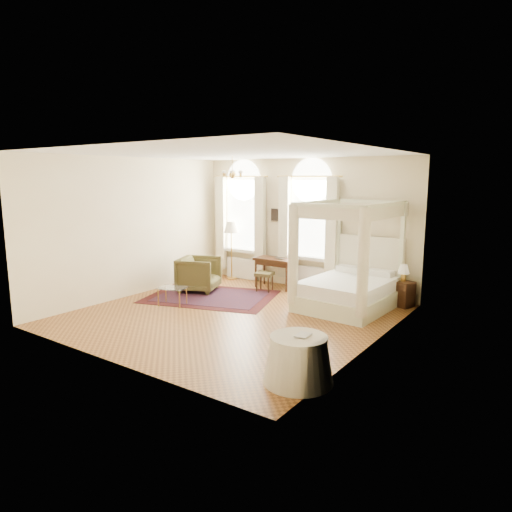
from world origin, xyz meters
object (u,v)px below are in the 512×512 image
at_px(writing_desk, 275,262).
at_px(armchair, 199,274).
at_px(nightstand, 403,294).
at_px(coffee_table, 172,289).
at_px(side_table, 298,360).
at_px(stool, 265,275).
at_px(floor_lamp, 231,230).
at_px(canopy_bed, 348,285).

xyz_separation_m(writing_desk, armchair, (-1.38, -1.38, -0.23)).
bearing_deg(nightstand, coffee_table, -145.75).
relative_size(nightstand, armchair, 0.59).
xyz_separation_m(coffee_table, side_table, (4.24, -1.76, -0.04)).
bearing_deg(writing_desk, armchair, -135.06).
xyz_separation_m(writing_desk, stool, (-0.02, -0.44, -0.27)).
relative_size(floor_lamp, side_table, 1.64).
xyz_separation_m(armchair, floor_lamp, (-0.19, 1.57, 0.95)).
bearing_deg(armchair, canopy_bed, -101.64).
bearing_deg(canopy_bed, stool, 174.64).
relative_size(canopy_bed, armchair, 2.44).
height_order(canopy_bed, stool, canopy_bed).
height_order(canopy_bed, writing_desk, canopy_bed).
height_order(canopy_bed, nightstand, canopy_bed).
relative_size(stool, floor_lamp, 0.32).
distance_m(armchair, floor_lamp, 1.85).
xyz_separation_m(writing_desk, floor_lamp, (-1.57, 0.19, 0.71)).
bearing_deg(coffee_table, floor_lamp, 101.50).
distance_m(nightstand, armchair, 4.90).
height_order(writing_desk, coffee_table, writing_desk).
relative_size(writing_desk, armchair, 1.11).
relative_size(writing_desk, floor_lamp, 0.65).
xyz_separation_m(nightstand, writing_desk, (-3.25, -0.19, 0.39)).
bearing_deg(armchair, coffee_table, 174.04).
bearing_deg(armchair, writing_desk, -67.71).
bearing_deg(armchair, floor_lamp, -15.65).
bearing_deg(floor_lamp, side_table, -43.93).
relative_size(armchair, side_table, 0.97).
xyz_separation_m(nightstand, armchair, (-4.64, -1.57, 0.15)).
relative_size(stool, coffee_table, 0.73).
height_order(armchair, floor_lamp, floor_lamp).
relative_size(stool, side_table, 0.52).
xyz_separation_m(stool, armchair, (-1.36, -0.94, 0.03)).
bearing_deg(floor_lamp, nightstand, 0.00).
height_order(nightstand, side_table, side_table).
height_order(stool, armchair, armchair).
relative_size(nightstand, stool, 1.10).
distance_m(writing_desk, coffee_table, 2.89).
relative_size(canopy_bed, stool, 4.52).
relative_size(canopy_bed, writing_desk, 2.20).
bearing_deg(canopy_bed, floor_lamp, 167.56).
distance_m(writing_desk, floor_lamp, 1.74).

